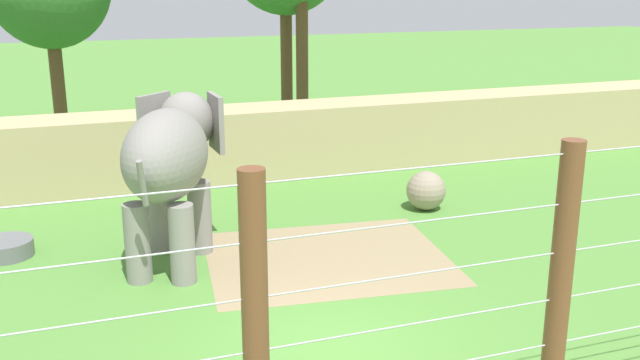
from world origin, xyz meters
TOP-DOWN VIEW (x-y plane):
  - ground_plane at (0.00, 0.00)m, footprint 120.00×120.00m
  - dirt_patch at (1.24, 3.56)m, footprint 5.28×4.55m
  - embankment_wall at (0.00, 10.38)m, footprint 36.00×1.80m
  - elephant at (-1.69, 4.53)m, footprint 2.70×4.08m
  - enrichment_ball at (4.64, 5.75)m, footprint 0.97×0.97m
  - cable_fence at (-0.03, -2.91)m, footprint 12.33×0.28m
  - water_tub at (-4.97, 5.88)m, footprint 1.10×1.10m

SIDE VIEW (x-z plane):
  - ground_plane at x=0.00m, z-range 0.00..0.00m
  - dirt_patch at x=1.24m, z-range 0.00..0.01m
  - water_tub at x=-4.97m, z-range 0.01..0.36m
  - enrichment_ball at x=4.64m, z-range 0.00..0.97m
  - embankment_wall at x=0.00m, z-range 0.00..1.97m
  - cable_fence at x=-0.03m, z-range 0.01..3.81m
  - elephant at x=-1.69m, z-range 0.52..3.74m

